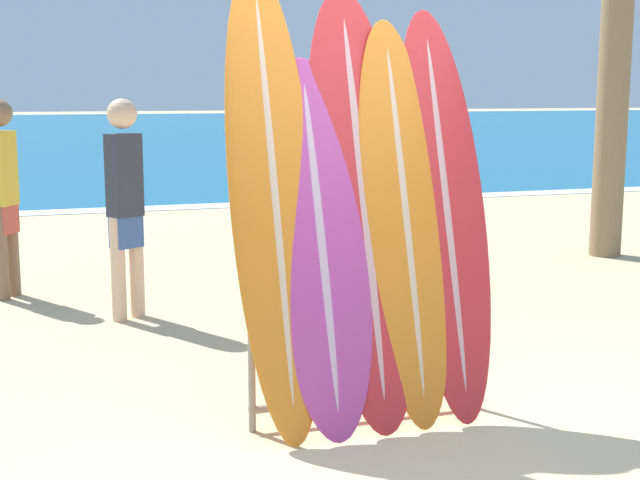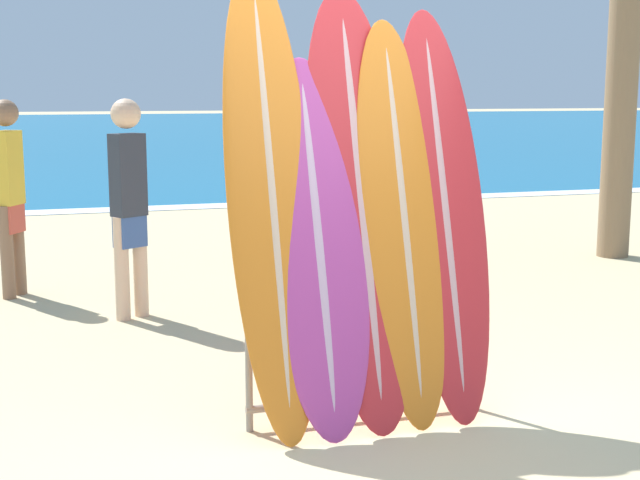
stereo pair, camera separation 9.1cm
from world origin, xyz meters
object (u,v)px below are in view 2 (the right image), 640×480
(surfboard_slot_2, at_px, (361,204))
(person_mid_beach, at_px, (129,200))
(surfboard_rack, at_px, (362,338))
(surfboard_slot_3, at_px, (402,219))
(person_near_water, at_px, (257,179))
(person_far_left, at_px, (362,164))
(surfboard_slot_1, at_px, (317,244))
(surfboard_slot_4, at_px, (443,211))
(person_far_right, at_px, (9,190))
(surfboard_slot_0, at_px, (271,196))

(surfboard_slot_2, relative_size, person_mid_beach, 1.37)
(surfboard_rack, xyz_separation_m, surfboard_slot_3, (0.24, 0.04, 0.65))
(person_near_water, relative_size, person_far_left, 1.02)
(surfboard_slot_3, relative_size, person_near_water, 1.23)
(surfboard_rack, relative_size, surfboard_slot_1, 0.66)
(surfboard_slot_4, height_order, person_far_left, surfboard_slot_4)
(surfboard_rack, xyz_separation_m, surfboard_slot_4, (0.50, 0.06, 0.68))
(surfboard_slot_3, height_order, surfboard_slot_4, surfboard_slot_4)
(surfboard_slot_3, xyz_separation_m, surfboard_slot_4, (0.26, 0.02, 0.03))
(surfboard_rack, distance_m, surfboard_slot_3, 0.70)
(surfboard_slot_1, xyz_separation_m, person_near_water, (0.55, 3.79, -0.02))
(surfboard_slot_4, bearing_deg, person_far_right, 123.58)
(surfboard_slot_1, relative_size, surfboard_slot_4, 0.88)
(surfboard_slot_4, height_order, person_far_right, surfboard_slot_4)
(surfboard_slot_3, bearing_deg, person_far_right, 120.60)
(surfboard_rack, xyz_separation_m, person_near_water, (0.29, 3.81, 0.52))
(person_mid_beach, bearing_deg, surfboard_slot_2, -99.44)
(surfboard_slot_1, relative_size, person_far_left, 1.14)
(surfboard_slot_2, height_order, person_near_water, surfboard_slot_2)
(surfboard_slot_2, xyz_separation_m, surfboard_slot_3, (0.23, -0.05, -0.09))
(surfboard_rack, height_order, person_far_left, person_far_left)
(surfboard_slot_0, distance_m, surfboard_slot_2, 0.51)
(person_mid_beach, height_order, person_far_right, person_mid_beach)
(surfboard_slot_4, distance_m, person_far_right, 4.46)
(surfboard_slot_4, distance_m, person_far_left, 5.54)
(surfboard_rack, relative_size, person_mid_beach, 0.75)
(person_near_water, xyz_separation_m, person_mid_beach, (-1.31, -1.13, -0.03))
(surfboard_slot_1, height_order, person_far_right, surfboard_slot_1)
(surfboard_slot_1, height_order, surfboard_slot_3, surfboard_slot_3)
(surfboard_slot_0, xyz_separation_m, surfboard_slot_1, (0.23, -0.08, -0.26))
(person_far_right, bearing_deg, surfboard_slot_3, 60.72)
(surfboard_slot_3, distance_m, person_far_left, 5.63)
(surfboard_slot_1, height_order, person_far_left, surfboard_slot_1)
(person_mid_beach, height_order, person_far_left, person_far_left)
(surfboard_rack, relative_size, person_near_water, 0.73)
(surfboard_rack, xyz_separation_m, person_far_left, (1.93, 5.41, 0.50))
(person_far_left, relative_size, person_far_right, 1.01)
(surfboard_slot_0, bearing_deg, person_far_right, 111.80)
(surfboard_slot_2, distance_m, person_near_water, 3.73)
(surfboard_rack, bearing_deg, person_far_right, 117.46)
(surfboard_slot_3, bearing_deg, surfboard_slot_4, 3.64)
(surfboard_slot_0, distance_m, surfboard_slot_1, 0.36)
(surfboard_slot_2, bearing_deg, surfboard_rack, -100.42)
(surfboard_slot_0, bearing_deg, surfboard_slot_1, -20.06)
(surfboard_rack, bearing_deg, surfboard_slot_2, 79.58)
(person_far_right, bearing_deg, surfboard_rack, 57.57)
(surfboard_slot_0, height_order, surfboard_slot_1, surfboard_slot_0)
(surfboard_slot_1, relative_size, person_far_right, 1.15)
(surfboard_slot_0, height_order, person_far_right, surfboard_slot_0)
(surfboard_slot_2, xyz_separation_m, surfboard_slot_4, (0.49, -0.03, -0.06))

